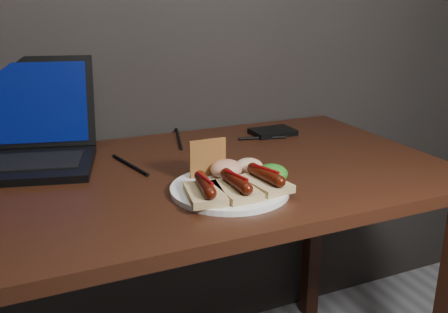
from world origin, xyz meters
TOP-DOWN VIEW (x-y plane):
  - desk at (0.00, 1.38)m, footprint 1.40×0.70m
  - laptop at (-0.28, 1.62)m, footprint 0.43×0.40m
  - hard_drive at (0.42, 1.59)m, footprint 0.13×0.09m
  - desk_cables at (-0.01, 1.55)m, footprint 0.89×0.37m
  - plate at (0.11, 1.23)m, footprint 0.27×0.27m
  - bread_sausage_left at (0.04, 1.19)m, footprint 0.09×0.12m
  - bread_sausage_center at (0.11, 1.19)m, footprint 0.07×0.12m
  - bread_sausage_right at (0.18, 1.19)m, footprint 0.08×0.12m
  - crispbread at (0.10, 1.31)m, footprint 0.08×0.01m
  - salad_greens at (0.21, 1.22)m, footprint 0.07×0.07m
  - salsa_mound at (0.13, 1.28)m, footprint 0.07×0.07m
  - coleslaw_mound at (0.19, 1.28)m, footprint 0.06×0.06m

SIDE VIEW (x-z plane):
  - desk at x=0.00m, z-range 0.29..1.04m
  - desk_cables at x=-0.01m, z-range 0.75..0.76m
  - plate at x=0.11m, z-range 0.75..0.76m
  - hard_drive at x=0.42m, z-range 0.75..0.77m
  - bread_sausage_left at x=0.04m, z-range 0.76..0.80m
  - bread_sausage_center at x=0.11m, z-range 0.76..0.80m
  - bread_sausage_right at x=0.18m, z-range 0.76..0.80m
  - coleslaw_mound at x=0.19m, z-range 0.76..0.80m
  - salad_greens at x=0.21m, z-range 0.76..0.80m
  - salsa_mound at x=0.13m, z-range 0.76..0.80m
  - crispbread at x=0.10m, z-range 0.76..0.85m
  - laptop at x=-0.28m, z-range 0.68..0.93m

